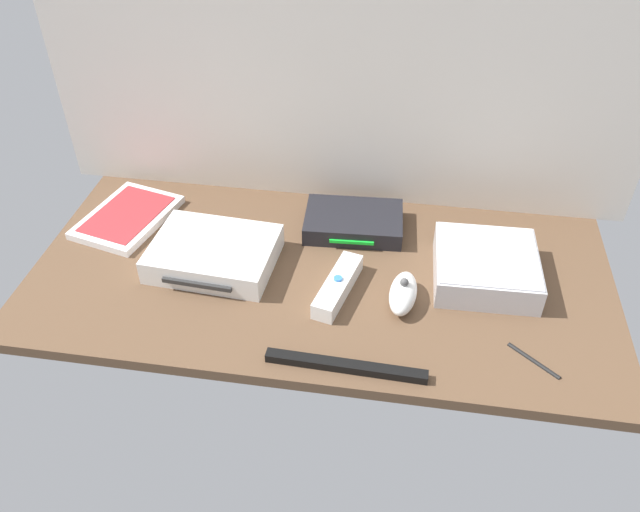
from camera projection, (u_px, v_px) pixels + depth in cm
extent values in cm
cube|color=brown|center=(320.00, 278.00, 111.69)|extent=(100.00, 48.00, 2.00)
cube|color=silver|center=(342.00, 39.00, 109.48)|extent=(110.00, 1.20, 64.00)
cube|color=white|center=(214.00, 254.00, 111.79)|extent=(21.99, 17.33, 4.40)
cube|color=#2D2D2D|center=(197.00, 285.00, 105.61)|extent=(12.01, 1.38, 0.80)
cube|color=silver|center=(486.00, 267.00, 108.59)|extent=(17.45, 17.45, 5.00)
cube|color=silver|center=(488.00, 255.00, 106.91)|extent=(16.76, 16.76, 0.30)
cube|color=white|center=(128.00, 217.00, 122.73)|extent=(17.78, 21.72, 1.40)
cube|color=#B72D33|center=(127.00, 214.00, 122.23)|extent=(14.77, 18.55, 0.16)
cube|color=black|center=(354.00, 222.00, 119.89)|extent=(18.64, 12.98, 3.40)
cube|color=#19D833|center=(352.00, 242.00, 115.13)|extent=(8.01, 0.84, 0.60)
cube|color=white|center=(338.00, 286.00, 106.37)|extent=(6.95, 15.23, 3.00)
cylinder|color=#387FDB|center=(338.00, 278.00, 105.29)|extent=(1.40, 1.40, 0.40)
ellipsoid|color=white|center=(403.00, 293.00, 104.29)|extent=(5.16, 10.31, 4.00)
sphere|color=#4C4C4C|center=(404.00, 282.00, 102.77)|extent=(1.40, 1.40, 1.40)
cube|color=black|center=(346.00, 366.00, 94.10)|extent=(24.04, 2.52, 1.40)
cylinder|color=black|center=(534.00, 359.00, 95.53)|extent=(7.35, 6.31, 0.70)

